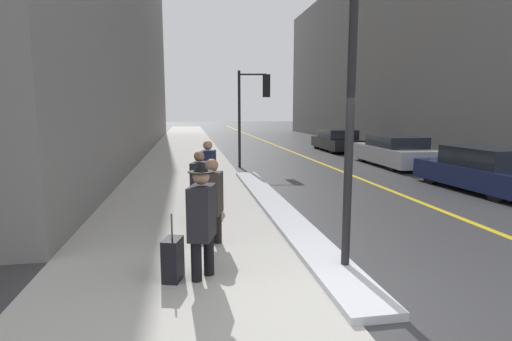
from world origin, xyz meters
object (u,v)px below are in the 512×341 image
(rolling_suitcase, at_px, (173,260))
(pedestrian_in_fedora, at_px, (202,216))
(parked_car_silver, at_px, (395,152))
(parked_car_black, at_px, (337,141))
(parked_car_navy, at_px, (484,171))
(lamp_post, at_px, (352,50))
(pedestrian_trailing, at_px, (208,169))
(pedestrian_in_glasses, at_px, (200,183))
(pedestrian_nearside, at_px, (212,198))
(traffic_light_near, at_px, (256,98))

(rolling_suitcase, bearing_deg, pedestrian_in_fedora, 108.00)
(parked_car_silver, xyz_separation_m, parked_car_black, (-0.08, 6.39, -0.01))
(parked_car_black, bearing_deg, parked_car_navy, -179.68)
(lamp_post, bearing_deg, pedestrian_trailing, 110.76)
(lamp_post, bearing_deg, parked_car_silver, 58.17)
(pedestrian_in_fedora, relative_size, pedestrian_in_glasses, 1.10)
(parked_car_black, bearing_deg, pedestrian_in_glasses, 149.44)
(pedestrian_in_glasses, xyz_separation_m, parked_car_navy, (8.23, 1.91, -0.24))
(pedestrian_in_fedora, height_order, parked_car_navy, pedestrian_in_fedora)
(pedestrian_trailing, xyz_separation_m, parked_car_silver, (8.12, 5.69, -0.28))
(pedestrian_in_glasses, distance_m, parked_car_navy, 8.45)
(lamp_post, bearing_deg, parked_car_black, 69.31)
(pedestrian_trailing, relative_size, rolling_suitcase, 1.68)
(pedestrian_nearside, height_order, pedestrian_trailing, pedestrian_trailing)
(pedestrian_in_glasses, bearing_deg, pedestrian_trailing, -172.97)
(lamp_post, distance_m, parked_car_silver, 12.36)
(lamp_post, bearing_deg, pedestrian_nearside, 141.68)
(lamp_post, relative_size, pedestrian_nearside, 3.48)
(traffic_light_near, bearing_deg, parked_car_navy, -38.17)
(pedestrian_trailing, bearing_deg, pedestrian_nearside, 14.54)
(traffic_light_near, relative_size, parked_car_black, 0.91)
(pedestrian_in_glasses, relative_size, rolling_suitcase, 1.58)
(pedestrian_nearside, relative_size, pedestrian_in_glasses, 1.01)
(lamp_post, distance_m, pedestrian_trailing, 5.40)
(pedestrian_in_fedora, relative_size, pedestrian_trailing, 1.03)
(traffic_light_near, xyz_separation_m, pedestrian_nearside, (-2.37, -9.46, -1.98))
(pedestrian_nearside, distance_m, parked_car_silver, 12.06)
(lamp_post, height_order, parked_car_silver, lamp_post)
(lamp_post, height_order, rolling_suitcase, lamp_post)
(pedestrian_nearside, relative_size, rolling_suitcase, 1.60)
(parked_car_navy, bearing_deg, pedestrian_in_glasses, 99.94)
(pedestrian_in_glasses, bearing_deg, parked_car_black, 164.94)
(parked_car_silver, xyz_separation_m, rolling_suitcase, (-8.84, -10.19, -0.30))
(pedestrian_in_glasses, xyz_separation_m, rolling_suitcase, (-0.46, -2.90, -0.53))
(traffic_light_near, xyz_separation_m, pedestrian_in_glasses, (-2.54, -7.92, -1.99))
(parked_car_navy, relative_size, parked_car_silver, 0.93)
(parked_car_black, relative_size, rolling_suitcase, 4.51)
(traffic_light_near, xyz_separation_m, parked_car_black, (5.76, 5.77, -2.23))
(pedestrian_in_glasses, xyz_separation_m, parked_car_black, (8.30, 13.69, -0.24))
(pedestrian_trailing, bearing_deg, pedestrian_in_fedora, 12.18)
(traffic_light_near, height_order, pedestrian_nearside, traffic_light_near)
(pedestrian_trailing, relative_size, parked_car_black, 0.37)
(parked_car_navy, bearing_deg, rolling_suitcase, 115.81)
(pedestrian_in_glasses, bearing_deg, parked_car_navy, 119.21)
(lamp_post, relative_size, pedestrian_trailing, 3.31)
(lamp_post, xyz_separation_m, parked_car_navy, (6.23, 4.89, -2.54))
(pedestrian_in_glasses, relative_size, parked_car_silver, 0.32)
(pedestrian_in_glasses, height_order, parked_car_black, pedestrian_in_glasses)
(pedestrian_in_glasses, distance_m, parked_car_silver, 11.12)
(traffic_light_near, relative_size, pedestrian_nearside, 2.57)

